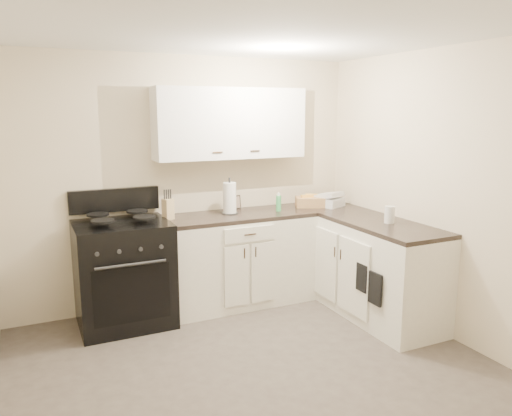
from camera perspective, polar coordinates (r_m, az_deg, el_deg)
name	(u,v)px	position (r m, az deg, el deg)	size (l,w,h in m)	color
floor	(264,380)	(3.91, 0.91, -19.05)	(3.60, 3.60, 0.00)	#473F38
ceiling	(265,26)	(3.43, 1.05, 20.06)	(3.60, 3.60, 0.00)	white
wall_back	(187,182)	(5.12, -7.94, 2.93)	(3.60, 3.60, 0.00)	beige
wall_right	(456,197)	(4.54, 21.85, 1.21)	(3.60, 3.60, 0.00)	beige
wall_front	(476,305)	(2.07, 23.86, -10.10)	(3.60, 3.60, 0.00)	beige
base_cabinets_back	(237,261)	(5.16, -2.16, -6.03)	(1.55, 0.60, 0.90)	silver
base_cabinets_right	(361,264)	(5.14, 11.94, -6.33)	(0.60, 1.90, 0.90)	silver
countertop_back	(237,216)	(5.04, -2.20, -0.91)	(1.55, 0.60, 0.04)	black
countertop_right	(363,219)	(5.02, 12.15, -1.20)	(0.60, 1.90, 0.04)	black
upper_cabinets	(230,123)	(5.07, -2.95, 9.64)	(1.55, 0.30, 0.70)	white
stove	(124,276)	(4.82, -14.87, -7.50)	(0.84, 0.72, 1.02)	black
knife_block	(168,209)	(4.83, -10.02, -0.13)	(0.09, 0.08, 0.20)	tan
paper_towel	(230,198)	(5.03, -3.03, 1.13)	(0.13, 0.13, 0.32)	white
soap_bottle	(279,203)	(5.17, 2.60, 0.53)	(0.05, 0.05, 0.16)	#43AF5B
picture_frame	(236,202)	(5.29, -2.32, 0.67)	(0.11, 0.02, 0.14)	black
wicker_basket	(310,202)	(5.44, 6.23, 0.70)	(0.31, 0.21, 0.10)	tan
countertop_grill	(330,202)	(5.49, 8.43, 0.68)	(0.26, 0.24, 0.09)	silver
glass_jar	(390,215)	(4.78, 15.02, -0.73)	(0.09, 0.09, 0.16)	silver
oven_mitt_near	(375,289)	(4.48, 13.46, -8.97)	(0.02, 0.16, 0.28)	black
oven_mitt_far	(362,278)	(4.61, 12.00, -7.81)	(0.02, 0.15, 0.25)	black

